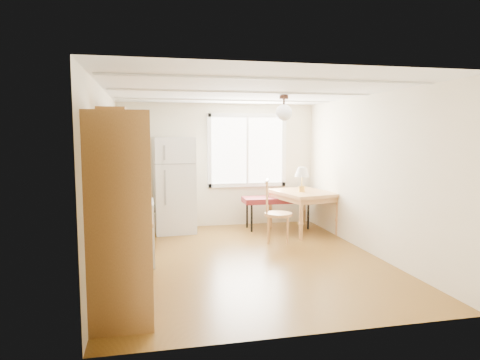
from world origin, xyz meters
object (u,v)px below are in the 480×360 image
object	(u,v)px
dining_table	(303,197)
refrigerator	(174,185)
chair	(272,206)
bench	(278,200)

from	to	relation	value
dining_table	refrigerator	bearing A→B (deg)	155.43
refrigerator	chair	size ratio (longest dim) A/B	1.66
refrigerator	bench	xyz separation A→B (m)	(2.03, -0.16, -0.34)
bench	dining_table	bearing A→B (deg)	-40.56
refrigerator	chair	world-z (taller)	refrigerator
dining_table	chair	world-z (taller)	chair
chair	bench	bearing A→B (deg)	86.71
refrigerator	dining_table	distance (m)	2.50
bench	dining_table	world-z (taller)	dining_table
refrigerator	bench	distance (m)	2.07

